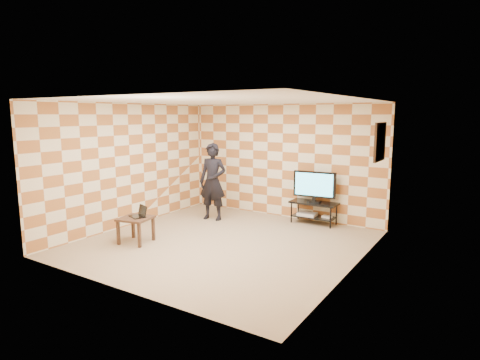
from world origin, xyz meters
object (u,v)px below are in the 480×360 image
Objects in this scene: tv_stand at (314,208)px; person at (213,182)px; tv at (314,185)px; side_table at (136,222)px.

person reaches higher than tv_stand.
tv_stand is at bearing 84.11° from tv.
side_table is at bearing -106.00° from person.
tv is at bearing -95.89° from tv_stand.
person is (-2.16, -0.91, 0.01)m from tv.
side_table is 2.28m from person.
tv is (-0.00, -0.00, 0.52)m from tv_stand.
tv_stand is at bearing 52.83° from side_table.
side_table is (-2.37, -3.13, 0.04)m from tv_stand.
person is at bearing -157.11° from tv.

